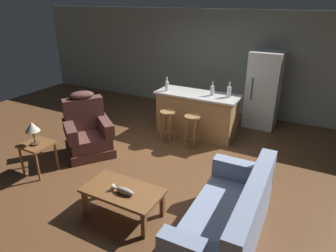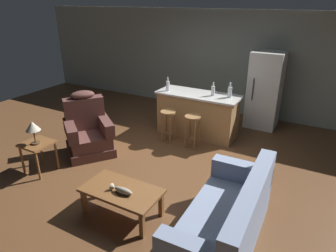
{
  "view_description": "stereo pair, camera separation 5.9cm",
  "coord_description": "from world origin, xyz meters",
  "views": [
    {
      "loc": [
        2.37,
        -4.39,
        2.85
      ],
      "look_at": [
        0.06,
        -0.1,
        0.75
      ],
      "focal_mm": 32.0,
      "sensor_mm": 36.0,
      "label": 1
    },
    {
      "loc": [
        2.42,
        -4.36,
        2.85
      ],
      "look_at": [
        0.06,
        -0.1,
        0.75
      ],
      "focal_mm": 32.0,
      "sensor_mm": 36.0,
      "label": 2
    }
  ],
  "objects": [
    {
      "name": "couch",
      "position": [
        1.65,
        -1.5,
        0.34
      ],
      "size": [
        0.89,
        1.92,
        0.94
      ],
      "rotation": [
        0.0,
        0.0,
        3.17
      ],
      "color": "#8493B2",
      "rests_on": "ground_plane"
    },
    {
      "name": "bar_stool_left",
      "position": [
        -0.39,
        0.72,
        0.47
      ],
      "size": [
        0.32,
        0.32,
        0.68
      ],
      "color": "olive",
      "rests_on": "ground_plane"
    },
    {
      "name": "table_lamp",
      "position": [
        -1.75,
        -1.47,
        0.87
      ],
      "size": [
        0.24,
        0.24,
        0.41
      ],
      "color": "#4C3823",
      "rests_on": "end_table"
    },
    {
      "name": "bottle_short_amber",
      "position": [
        -0.68,
        1.23,
        1.07
      ],
      "size": [
        0.08,
        0.08,
        0.31
      ],
      "color": "silver",
      "rests_on": "kitchen_island"
    },
    {
      "name": "bar_stool_right",
      "position": [
        0.17,
        0.72,
        0.47
      ],
      "size": [
        0.32,
        0.32,
        0.68
      ],
      "color": "olive",
      "rests_on": "ground_plane"
    },
    {
      "name": "ground_plane",
      "position": [
        0.0,
        0.0,
        0.0
      ],
      "size": [
        12.0,
        12.0,
        0.0
      ],
      "color": "brown"
    },
    {
      "name": "bottle_tall_green",
      "position": [
        0.67,
        1.43,
        1.07
      ],
      "size": [
        0.09,
        0.09,
        0.31
      ],
      "color": "silver",
      "rests_on": "kitchen_island"
    },
    {
      "name": "kitchen_island",
      "position": [
        0.0,
        1.35,
        0.48
      ],
      "size": [
        1.8,
        0.7,
        0.95
      ],
      "color": "#AD7F4C",
      "rests_on": "ground_plane"
    },
    {
      "name": "bottle_wine_dark",
      "position": [
        0.32,
        1.37,
        1.06
      ],
      "size": [
        0.08,
        0.08,
        0.29
      ],
      "color": "silver",
      "rests_on": "kitchen_island"
    },
    {
      "name": "back_wall",
      "position": [
        0.0,
        3.12,
        1.3
      ],
      "size": [
        12.0,
        0.05,
        2.6
      ],
      "color": "#939E93",
      "rests_on": "ground_plane"
    },
    {
      "name": "fish_figurine",
      "position": [
        0.25,
        -1.74,
        0.46
      ],
      "size": [
        0.34,
        0.1,
        0.1
      ],
      "color": "#4C3823",
      "rests_on": "coffee_table"
    },
    {
      "name": "recliner_near_lamp",
      "position": [
        -1.54,
        -0.45,
        0.42
      ],
      "size": [
        1.18,
        1.18,
        1.2
      ],
      "rotation": [
        0.0,
        0.0,
        -0.65
      ],
      "color": "brown",
      "rests_on": "ground_plane"
    },
    {
      "name": "coffee_table",
      "position": [
        0.2,
        -1.67,
        0.36
      ],
      "size": [
        1.1,
        0.6,
        0.42
      ],
      "color": "brown",
      "rests_on": "ground_plane"
    },
    {
      "name": "refrigerator",
      "position": [
        1.14,
        2.55,
        0.88
      ],
      "size": [
        0.7,
        0.69,
        1.76
      ],
      "color": "white",
      "rests_on": "ground_plane"
    },
    {
      "name": "end_table",
      "position": [
        -1.77,
        -1.44,
        0.46
      ],
      "size": [
        0.48,
        0.48,
        0.56
      ],
      "color": "brown",
      "rests_on": "ground_plane"
    }
  ]
}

